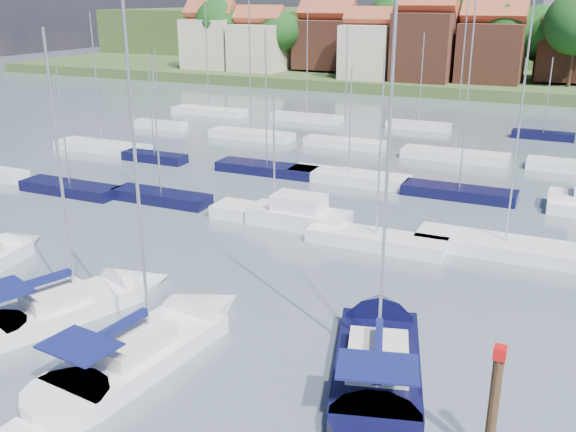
% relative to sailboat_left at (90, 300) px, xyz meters
% --- Properties ---
extents(ground, '(260.00, 260.00, 0.00)m').
position_rel_sailboat_left_xyz_m(ground, '(10.11, 35.57, -0.36)').
color(ground, '#4B5A66').
rests_on(ground, ground).
extents(sailboat_left, '(6.55, 11.30, 14.95)m').
position_rel_sailboat_left_xyz_m(sailboat_left, '(0.00, 0.00, 0.00)').
color(sailboat_left, white).
rests_on(sailboat_left, ground).
extents(sailboat_centre, '(4.84, 13.09, 17.30)m').
position_rel_sailboat_left_xyz_m(sailboat_centre, '(5.75, -1.47, -0.01)').
color(sailboat_centre, white).
rests_on(sailboat_centre, ground).
extents(sailboat_navy, '(6.90, 13.59, 18.13)m').
position_rel_sailboat_left_xyz_m(sailboat_navy, '(14.66, 1.88, -0.01)').
color(sailboat_navy, black).
rests_on(sailboat_navy, ground).
extents(timber_piling, '(0.40, 0.40, 6.66)m').
position_rel_sailboat_left_xyz_m(timber_piling, '(20.14, -3.39, 0.95)').
color(timber_piling, '#4C331E').
rests_on(timber_piling, ground).
extents(buoy_c, '(0.47, 0.47, 0.47)m').
position_rel_sailboat_left_xyz_m(buoy_c, '(4.74, -4.90, -0.36)').
color(buoy_c, beige).
rests_on(buoy_c, ground).
extents(buoy_e, '(0.45, 0.45, 0.45)m').
position_rel_sailboat_left_xyz_m(buoy_e, '(13.13, 2.97, -0.36)').
color(buoy_e, '#D85914').
rests_on(buoy_e, ground).
extents(marina_field, '(79.62, 41.41, 15.93)m').
position_rel_sailboat_left_xyz_m(marina_field, '(12.02, 30.72, 0.08)').
color(marina_field, white).
rests_on(marina_field, ground).
extents(far_shore_town, '(212.46, 90.00, 22.27)m').
position_rel_sailboat_left_xyz_m(far_shore_town, '(12.34, 128.23, 4.25)').
color(far_shore_town, '#43552A').
rests_on(far_shore_town, ground).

